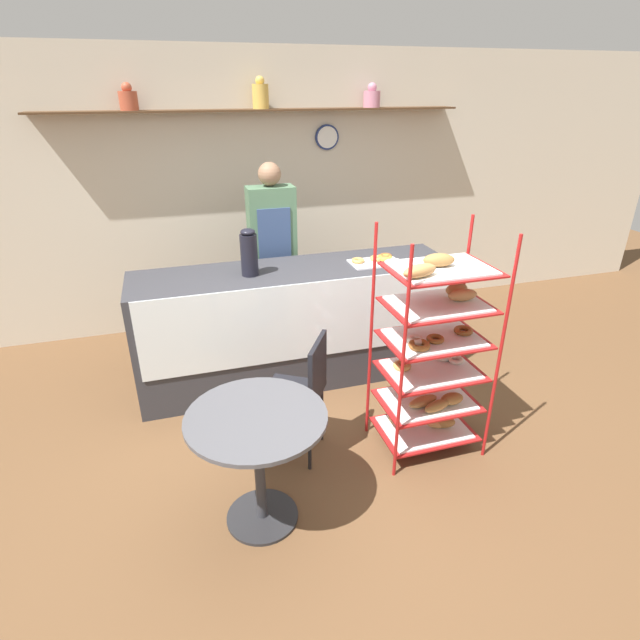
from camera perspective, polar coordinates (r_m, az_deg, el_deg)
ground_plane at (r=3.68m, az=1.75°, el=-14.49°), size 14.00×14.00×0.00m
back_wall at (r=5.29m, az=-6.75°, el=14.35°), size 10.00×0.30×2.70m
display_counter at (r=4.27m, az=-2.70°, el=-0.46°), size 2.65×0.68×1.00m
pastry_rack at (r=3.41m, az=12.70°, el=-3.94°), size 0.70×0.51×1.59m
person_worker at (r=4.61m, az=-5.42°, el=7.66°), size 0.41×0.23×1.77m
cafe_table at (r=2.86m, az=-7.13°, el=-13.69°), size 0.78×0.78×0.74m
cafe_chair at (r=3.33m, az=-1.79°, el=-7.48°), size 0.52×0.52×0.89m
coffee_carafe at (r=3.92m, az=-8.12°, el=7.62°), size 0.13×0.13×0.37m
donut_tray_counter at (r=4.25m, az=6.78°, el=6.85°), size 0.41×0.26×0.05m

